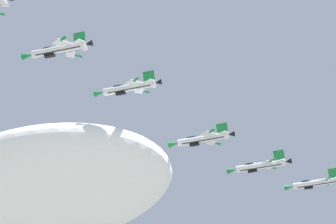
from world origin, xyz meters
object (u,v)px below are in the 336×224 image
Objects in this scene: fighter_jet_right_wing at (128,88)px; fighter_jet_trail_slot at (315,183)px; fighter_jet_right_outer at (259,166)px; fighter_jet_left_outer at (202,139)px; fighter_jet_left_wing at (58,50)px.

fighter_jet_trail_slot is at bearing -42.76° from fighter_jet_right_wing.
fighter_jet_right_outer is (24.74, 28.47, -4.64)m from fighter_jet_right_wing.
fighter_jet_right_wing is 21.27m from fighter_jet_left_outer.
fighter_jet_right_wing is at bearing 137.24° from fighter_jet_trail_slot.
fighter_jet_right_outer is at bearing -43.23° from fighter_jet_right_wing.
fighter_jet_right_wing reaches higher than fighter_jet_right_outer.
fighter_jet_left_wing is 18.47m from fighter_jet_right_wing.
fighter_jet_left_wing is 56.29m from fighter_jet_right_outer.
fighter_jet_left_wing reaches higher than fighter_jet_left_outer.
fighter_jet_trail_slot is at bearing -43.31° from fighter_jet_left_outer.
fighter_jet_right_wing is (11.22, 14.65, 0.64)m from fighter_jet_left_wing.
fighter_jet_right_outer is at bearing -44.98° from fighter_jet_left_outer.
fighter_jet_right_wing reaches higher than fighter_jet_left_wing.
fighter_jet_left_outer is 36.89m from fighter_jet_trail_slot.
fighter_jet_left_outer is at bearing 135.02° from fighter_jet_right_outer.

